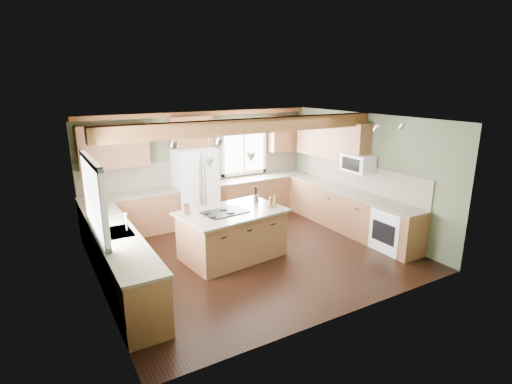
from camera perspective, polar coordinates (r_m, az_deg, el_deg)
floor at (r=7.88m, az=-0.45°, el=-8.80°), size 5.60×5.60×0.00m
ceiling at (r=7.21m, az=-0.50°, el=10.38°), size 5.60×5.60×0.00m
wall_back at (r=9.63m, az=-7.90°, el=3.71°), size 5.60×0.00×5.60m
wall_left at (r=6.58m, az=-22.19°, el=-2.88°), size 0.00×5.00×5.00m
wall_right at (r=9.12m, az=14.99°, el=2.66°), size 0.00×5.00×5.00m
ceiling_beam at (r=7.30m, az=-0.84°, el=9.41°), size 5.55×0.26×0.26m
soffit_trim at (r=9.37m, az=-7.94°, el=11.05°), size 5.55×0.20×0.10m
backsplash_back at (r=9.64m, az=-7.84°, el=3.18°), size 5.58×0.03×0.58m
backsplash_right at (r=9.16m, az=14.67°, el=2.17°), size 0.03×3.70×0.58m
base_cab_back_left at (r=9.07m, az=-17.46°, el=-3.26°), size 2.02×0.60×0.88m
counter_back_left at (r=8.93m, az=-17.70°, el=-0.46°), size 2.06×0.64×0.04m
base_cab_back_right at (r=10.23m, az=0.66°, el=-0.41°), size 2.62×0.60×0.88m
counter_back_right at (r=10.11m, az=0.66°, el=2.10°), size 2.66×0.64×0.04m
base_cab_left at (r=6.97m, az=-19.07°, el=-9.15°), size 0.60×3.70×0.88m
counter_left at (r=6.79m, az=-19.41°, el=-5.61°), size 0.64×3.74×0.04m
base_cab_right at (r=9.17m, az=13.07°, el=-2.71°), size 0.60×3.70×0.88m
counter_right at (r=9.04m, az=13.25°, el=0.06°), size 0.64×3.74×0.04m
upper_cab_back_left at (r=8.80m, az=-19.72°, el=6.14°), size 1.40×0.35×0.90m
upper_cab_over_fridge at (r=9.23m, az=-9.41°, el=8.49°), size 0.96×0.35×0.70m
upper_cab_right at (r=9.53m, az=10.68°, el=7.44°), size 0.35×2.20×0.90m
upper_cab_back_corner at (r=10.46m, az=4.18°, el=8.36°), size 0.90×0.35×0.90m
window_left at (r=6.56m, az=-22.30°, el=-0.66°), size 0.04×1.60×1.05m
window_back at (r=10.05m, az=-1.82°, el=5.80°), size 1.10×0.04×1.00m
sink at (r=6.79m, az=-19.41°, el=-5.57°), size 0.50×0.65×0.03m
faucet at (r=6.77m, az=-18.03°, el=-4.19°), size 0.02×0.02×0.28m
dishwasher at (r=5.83m, az=-16.27°, el=-14.07°), size 0.60×0.60×0.84m
oven at (r=8.33m, az=19.12°, el=-5.13°), size 0.60×0.72×0.84m
microwave at (r=8.88m, az=14.32°, el=4.02°), size 0.40×0.70×0.38m
pendant_left at (r=6.97m, az=-6.68°, el=4.10°), size 0.18×0.18×0.16m
pendant_right at (r=7.46m, az=-0.72°, el=4.96°), size 0.18×0.18×0.16m
refrigerator at (r=9.27m, az=-8.61°, el=0.68°), size 0.90×0.74×1.80m
island at (r=7.61m, az=-3.42°, el=-6.16°), size 1.92×1.31×0.88m
island_top at (r=7.45m, az=-3.48°, el=-2.87°), size 2.05×1.45×0.04m
cooktop at (r=7.36m, az=-4.45°, el=-2.87°), size 0.84×0.61×0.02m
knife_block at (r=7.31m, az=-9.89°, el=-2.55°), size 0.11×0.09×0.18m
utensil_crock at (r=7.96m, az=0.01°, el=-0.94°), size 0.13×0.13×0.14m
bottle_tray at (r=7.71m, az=2.42°, el=-1.26°), size 0.23×0.23×0.20m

